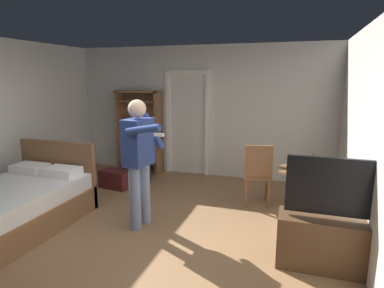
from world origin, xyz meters
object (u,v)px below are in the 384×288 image
(side_table, at_px, (300,185))
(bottle_on_table, at_px, (312,164))
(tv_flatscreen, at_px, (334,237))
(person_blue_shirt, at_px, (139,155))
(suitcase_dark, at_px, (137,171))
(bookshelf, at_px, (140,128))
(wooden_chair, at_px, (258,172))
(bed, at_px, (16,205))
(laptop, at_px, (300,167))
(suitcase_small, at_px, (116,179))

(side_table, bearing_deg, bottle_on_table, -29.74)
(bottle_on_table, bearing_deg, tv_flatscreen, -80.53)
(person_blue_shirt, bearing_deg, tv_flatscreen, -7.08)
(tv_flatscreen, relative_size, side_table, 1.72)
(side_table, distance_m, person_blue_shirt, 2.33)
(person_blue_shirt, bearing_deg, suitcase_dark, 119.32)
(person_blue_shirt, bearing_deg, bottle_on_table, 23.03)
(bookshelf, distance_m, wooden_chair, 2.92)
(tv_flatscreen, bearing_deg, person_blue_shirt, 172.92)
(bed, height_order, side_table, bed)
(bookshelf, relative_size, person_blue_shirt, 1.00)
(bed, relative_size, person_blue_shirt, 1.14)
(tv_flatscreen, bearing_deg, laptop, 106.15)
(bed, bearing_deg, tv_flatscreen, 3.54)
(side_table, distance_m, wooden_chair, 0.66)
(side_table, bearing_deg, bookshelf, 156.60)
(bed, relative_size, wooden_chair, 1.98)
(laptop, relative_size, suitcase_small, 0.70)
(bookshelf, distance_m, suitcase_small, 1.38)
(bottle_on_table, distance_m, suitcase_small, 3.42)
(tv_flatscreen, height_order, suitcase_dark, tv_flatscreen)
(laptop, bearing_deg, bookshelf, 155.84)
(suitcase_small, bearing_deg, tv_flatscreen, -14.03)
(bed, height_order, person_blue_shirt, person_blue_shirt)
(tv_flatscreen, height_order, side_table, tv_flatscreen)
(wooden_chair, bearing_deg, tv_flatscreen, -56.88)
(bed, bearing_deg, laptop, 22.63)
(side_table, height_order, bottle_on_table, bottle_on_table)
(suitcase_small, bearing_deg, person_blue_shirt, -37.73)
(bookshelf, xyz_separation_m, suitcase_dark, (0.30, -0.77, -0.70))
(suitcase_small, bearing_deg, bookshelf, 102.89)
(bed, height_order, wooden_chair, bed)
(laptop, distance_m, person_blue_shirt, 2.25)
(bed, bearing_deg, suitcase_dark, 72.99)
(side_table, distance_m, bottle_on_table, 0.37)
(bookshelf, height_order, suitcase_dark, bookshelf)
(bookshelf, xyz_separation_m, suitcase_small, (0.06, -1.14, -0.77))
(suitcase_small, bearing_deg, suitcase_dark, 67.43)
(bed, height_order, laptop, bed)
(suitcase_dark, bearing_deg, bottle_on_table, -22.76)
(laptop, height_order, bottle_on_table, bottle_on_table)
(tv_flatscreen, distance_m, suitcase_small, 3.88)
(bed, bearing_deg, person_blue_shirt, 18.77)
(bottle_on_table, bearing_deg, person_blue_shirt, -156.97)
(bookshelf, relative_size, tv_flatscreen, 1.43)
(suitcase_dark, bearing_deg, laptop, -22.75)
(bottle_on_table, xyz_separation_m, suitcase_small, (-3.34, 0.35, -0.65))
(bed, bearing_deg, wooden_chair, 30.13)
(side_table, distance_m, laptop, 0.28)
(bed, xyz_separation_m, person_blue_shirt, (1.59, 0.54, 0.69))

